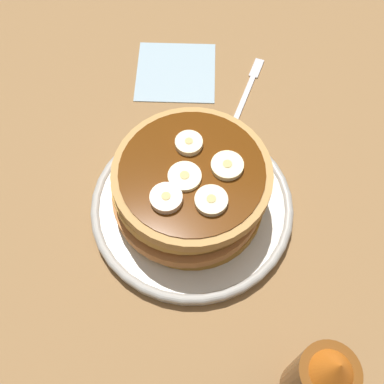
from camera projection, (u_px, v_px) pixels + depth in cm
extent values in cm
cube|color=olive|center=(192.00, 216.00, 58.42)|extent=(140.00, 140.00, 3.00)
cylinder|color=silver|center=(192.00, 207.00, 56.42)|extent=(23.17, 23.17, 1.57)
torus|color=#A19E96|center=(192.00, 205.00, 55.94)|extent=(23.57, 23.57, 1.10)
cylinder|color=#AC742C|center=(191.00, 200.00, 55.18)|extent=(16.34, 16.34, 1.45)
cylinder|color=#BA7842|center=(187.00, 191.00, 54.05)|extent=(16.77, 16.77, 1.45)
cylinder|color=#A06E31|center=(194.00, 184.00, 52.85)|extent=(16.22, 16.22, 1.45)
cylinder|color=#C19043|center=(187.00, 185.00, 51.14)|extent=(16.07, 16.07, 1.45)
cylinder|color=tan|center=(195.00, 176.00, 49.97)|extent=(16.83, 16.83, 1.45)
cylinder|color=#592B0A|center=(192.00, 171.00, 49.33)|extent=(15.25, 15.25, 0.16)
cylinder|color=#FAF0BD|center=(185.00, 177.00, 48.70)|extent=(3.44, 3.44, 0.63)
cylinder|color=tan|center=(185.00, 175.00, 48.39)|extent=(0.96, 0.96, 0.08)
cylinder|color=#FDEAB6|center=(193.00, 143.00, 50.59)|extent=(2.94, 2.94, 0.85)
cylinder|color=tan|center=(193.00, 141.00, 50.19)|extent=(0.82, 0.82, 0.08)
cylinder|color=beige|center=(211.00, 201.00, 47.25)|extent=(3.32, 3.32, 0.82)
cylinder|color=tan|center=(211.00, 199.00, 46.85)|extent=(0.93, 0.93, 0.08)
cylinder|color=#FDF2B5|center=(228.00, 169.00, 49.09)|extent=(3.38, 3.38, 0.78)
cylinder|color=tan|center=(228.00, 166.00, 48.71)|extent=(0.95, 0.95, 0.08)
cylinder|color=#FBE2C4|center=(166.00, 198.00, 47.32)|extent=(3.26, 3.26, 0.93)
cylinder|color=tan|center=(166.00, 196.00, 46.88)|extent=(0.91, 0.91, 0.08)
cube|color=#99B2BF|center=(172.00, 72.00, 67.57)|extent=(12.41, 12.41, 0.30)
cube|color=silver|center=(243.00, 101.00, 64.85)|extent=(4.85, 8.82, 0.50)
cube|color=silver|center=(257.00, 68.00, 67.82)|extent=(2.68, 3.70, 0.50)
cylinder|color=brown|center=(317.00, 381.00, 43.13)|extent=(5.19, 5.19, 9.97)
cone|color=orange|center=(336.00, 369.00, 37.41)|extent=(3.64, 3.64, 3.12)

